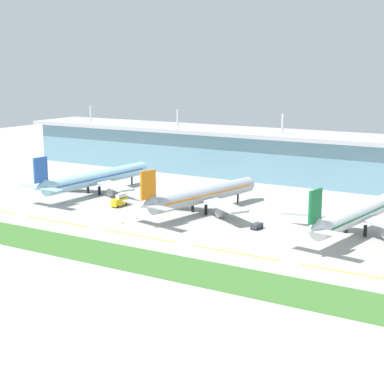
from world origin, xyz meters
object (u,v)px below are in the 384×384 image
object	(u,v)px
airliner_middle	(202,195)
safety_cone_nose_front	(123,223)
airliner_far	(358,214)
fuel_truck	(120,200)
airliner_near	(96,178)
safety_cone_left_wingtip	(137,218)
pushback_tug	(257,226)

from	to	relation	value
airliner_middle	safety_cone_nose_front	distance (m)	31.96
airliner_far	fuel_truck	bearing A→B (deg)	-174.55
airliner_near	safety_cone_nose_front	world-z (taller)	airliner_near
safety_cone_left_wingtip	safety_cone_nose_front	xyz separation A→B (m)	(0.02, -7.97, 0.00)
airliner_near	airliner_far	distance (m)	110.89
airliner_far	safety_cone_nose_front	size ratio (longest dim) A/B	95.93
airliner_near	fuel_truck	xyz separation A→B (m)	(22.76, -13.37, -4.19)
pushback_tug	safety_cone_left_wingtip	xyz separation A→B (m)	(-41.26, -9.56, -0.75)
airliner_middle	pushback_tug	world-z (taller)	airliner_middle
airliner_near	pushback_tug	bearing A→B (deg)	-11.39
airliner_near	airliner_far	bearing A→B (deg)	-2.57
airliner_far	pushback_tug	xyz separation A→B (m)	(-29.68, -11.36, -5.35)
airliner_far	safety_cone_nose_front	bearing A→B (deg)	-157.84
safety_cone_left_wingtip	safety_cone_nose_front	size ratio (longest dim) A/B	1.00
airliner_far	pushback_tug	size ratio (longest dim) A/B	14.50
pushback_tug	fuel_truck	bearing A→B (deg)	177.09
airliner_near	airliner_far	world-z (taller)	same
safety_cone_nose_front	safety_cone_left_wingtip	bearing A→B (deg)	90.11
airliner_near	fuel_truck	bearing A→B (deg)	-30.43
fuel_truck	safety_cone_left_wingtip	xyz separation A→B (m)	(17.08, -12.52, -1.91)
airliner_near	airliner_middle	world-z (taller)	same
airliner_near	pushback_tug	size ratio (longest dim) A/B	14.75
airliner_far	fuel_truck	world-z (taller)	airliner_far
airliner_middle	pushback_tug	bearing A→B (deg)	-21.03
airliner_near	safety_cone_nose_front	xyz separation A→B (m)	(39.85, -33.86, -6.10)
airliner_middle	safety_cone_nose_front	xyz separation A→B (m)	(-14.59, -27.77, -6.10)
airliner_far	fuel_truck	size ratio (longest dim) A/B	9.24
airliner_far	safety_cone_nose_front	xyz separation A→B (m)	(-70.93, -28.88, -6.10)
airliner_middle	airliner_far	xyz separation A→B (m)	(56.34, 1.11, 0.01)
airliner_far	safety_cone_nose_front	distance (m)	76.82
fuel_truck	safety_cone_left_wingtip	distance (m)	21.26
airliner_far	safety_cone_left_wingtip	size ratio (longest dim) A/B	95.93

